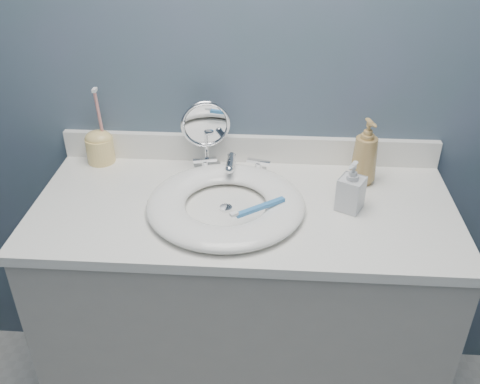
# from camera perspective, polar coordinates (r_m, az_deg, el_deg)

# --- Properties ---
(back_wall) EXTENTS (2.20, 0.02, 2.40)m
(back_wall) POSITION_cam_1_polar(r_m,az_deg,el_deg) (1.65, 1.07, 13.33)
(back_wall) COLOR #415861
(back_wall) RESTS_ON ground
(vanity_cabinet) EXTENTS (1.20, 0.55, 0.85)m
(vanity_cabinet) POSITION_cam_1_polar(r_m,az_deg,el_deg) (1.84, 0.37, -13.27)
(vanity_cabinet) COLOR #A29D94
(vanity_cabinet) RESTS_ON ground
(countertop) EXTENTS (1.22, 0.57, 0.03)m
(countertop) POSITION_cam_1_polar(r_m,az_deg,el_deg) (1.55, 0.43, -1.77)
(countertop) COLOR white
(countertop) RESTS_ON vanity_cabinet
(backsplash) EXTENTS (1.22, 0.02, 0.09)m
(backsplash) POSITION_cam_1_polar(r_m,az_deg,el_deg) (1.75, 0.96, 4.64)
(backsplash) COLOR white
(backsplash) RESTS_ON countertop
(basin) EXTENTS (0.45, 0.45, 0.04)m
(basin) POSITION_cam_1_polar(r_m,az_deg,el_deg) (1.51, -1.52, -1.26)
(basin) COLOR white
(basin) RESTS_ON countertop
(drain) EXTENTS (0.04, 0.04, 0.01)m
(drain) POSITION_cam_1_polar(r_m,az_deg,el_deg) (1.52, -1.52, -1.73)
(drain) COLOR silver
(drain) RESTS_ON countertop
(faucet) EXTENTS (0.25, 0.13, 0.07)m
(faucet) POSITION_cam_1_polar(r_m,az_deg,el_deg) (1.68, -0.93, 2.67)
(faucet) COLOR silver
(faucet) RESTS_ON countertop
(makeup_mirror) EXTENTS (0.15, 0.09, 0.23)m
(makeup_mirror) POSITION_cam_1_polar(r_m,az_deg,el_deg) (1.68, -3.66, 6.42)
(makeup_mirror) COLOR silver
(makeup_mirror) RESTS_ON countertop
(soap_bottle_amber) EXTENTS (0.10, 0.10, 0.21)m
(soap_bottle_amber) POSITION_cam_1_polar(r_m,az_deg,el_deg) (1.65, 13.23, 4.19)
(soap_bottle_amber) COLOR #A7844B
(soap_bottle_amber) RESTS_ON countertop
(soap_bottle_clear) EXTENTS (0.09, 0.09, 0.15)m
(soap_bottle_clear) POSITION_cam_1_polar(r_m,az_deg,el_deg) (1.52, 11.81, 0.60)
(soap_bottle_clear) COLOR silver
(soap_bottle_clear) RESTS_ON countertop
(toothbrush_holder) EXTENTS (0.09, 0.09, 0.26)m
(toothbrush_holder) POSITION_cam_1_polar(r_m,az_deg,el_deg) (1.80, -14.74, 4.83)
(toothbrush_holder) COLOR #EFCE77
(toothbrush_holder) RESTS_ON countertop
(toothbrush_lying) EXTENTS (0.15, 0.11, 0.02)m
(toothbrush_lying) POSITION_cam_1_polar(r_m,az_deg,el_deg) (1.45, 1.98, -1.71)
(toothbrush_lying) COLOR #367EC0
(toothbrush_lying) RESTS_ON basin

